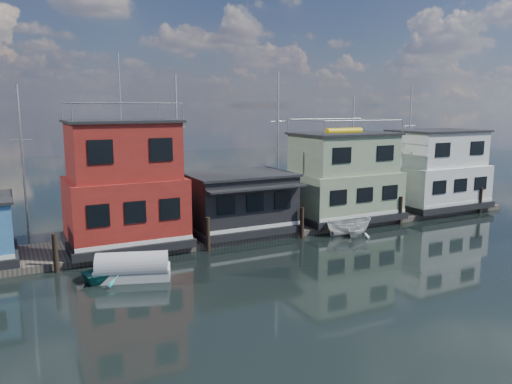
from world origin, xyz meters
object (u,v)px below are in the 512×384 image
houseboat_green (343,178)px  dinghy_white (356,229)px  dinghy_teal (123,269)px  houseboat_dark (239,202)px  houseboat_white (436,170)px  tarp_runabout (132,268)px  motorboat (349,227)px  houseboat_red (124,186)px

houseboat_green → dinghy_white: (-1.90, -4.27, -2.98)m
dinghy_teal → houseboat_dark: bearing=-72.6°
houseboat_white → dinghy_teal: bearing=-169.5°
houseboat_dark → houseboat_green: houseboat_green is taller
dinghy_white → tarp_runabout: (-16.10, -1.57, 0.02)m
dinghy_teal → motorboat: size_ratio=1.27×
dinghy_teal → motorboat: bearing=-96.3°
houseboat_green → motorboat: size_ratio=2.57×
dinghy_white → tarp_runabout: tarp_runabout is taller
houseboat_dark → dinghy_teal: bearing=-150.9°
houseboat_dark → dinghy_teal: (-9.39, -5.23, -1.99)m
houseboat_red → houseboat_dark: houseboat_red is taller
tarp_runabout → houseboat_green: bearing=36.5°
houseboat_green → tarp_runabout: bearing=-162.0°
tarp_runabout → houseboat_white: bearing=30.3°
houseboat_green → houseboat_white: (10.00, -0.00, -0.01)m
houseboat_green → dinghy_teal: 19.37m
dinghy_white → dinghy_teal: (-16.49, -0.98, -0.14)m
houseboat_dark → tarp_runabout: 10.87m
houseboat_green → dinghy_white: bearing=-114.0°
houseboat_green → houseboat_dark: bearing=-179.9°
houseboat_red → tarp_runabout: size_ratio=2.84×
houseboat_dark → houseboat_green: size_ratio=0.88×
dinghy_teal → houseboat_green: bearing=-85.8°
dinghy_teal → motorboat: (16.27, 1.56, 0.20)m
houseboat_dark → dinghy_teal: 10.93m
houseboat_dark → dinghy_white: (7.10, -4.25, -1.84)m
houseboat_dark → dinghy_white: houseboat_dark is taller
motorboat → houseboat_green: bearing=-13.3°
houseboat_green → tarp_runabout: 19.15m
houseboat_red → houseboat_green: size_ratio=1.41×
tarp_runabout → houseboat_red: bearing=98.9°
houseboat_white → tarp_runabout: size_ratio=2.01×
tarp_runabout → motorboat: bearing=26.2°
dinghy_white → houseboat_green: bearing=-48.7°
houseboat_red → tarp_runabout: bearing=-99.7°
dinghy_white → motorboat: bearing=-4.4°
houseboat_white → houseboat_dark: bearing=-179.9°
houseboat_dark → houseboat_green: bearing=0.1°
houseboat_green → houseboat_red: bearing=-180.0°
motorboat → tarp_runabout: bearing=114.2°
dinghy_white → motorboat: 0.62m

